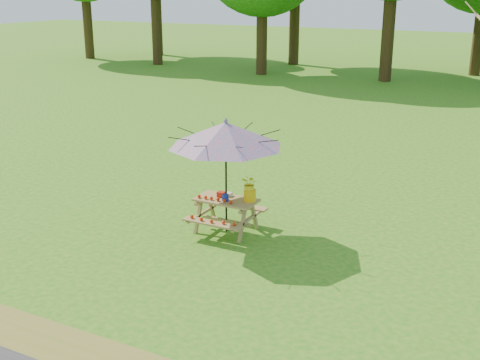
% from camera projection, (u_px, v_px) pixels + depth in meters
% --- Properties ---
extents(ground, '(120.00, 120.00, 0.00)m').
position_uv_depth(ground, '(252.00, 288.00, 9.57)').
color(ground, '#287215').
rests_on(ground, ground).
extents(picnic_table, '(1.20, 1.32, 0.67)m').
position_uv_depth(picnic_table, '(226.00, 216.00, 11.71)').
color(picnic_table, olive).
rests_on(picnic_table, ground).
extents(patio_umbrella, '(2.23, 2.23, 2.25)m').
position_uv_depth(patio_umbrella, '(226.00, 134.00, 11.21)').
color(patio_umbrella, black).
rests_on(patio_umbrella, ground).
extents(produce_bins, '(0.33, 0.41, 0.13)m').
position_uv_depth(produce_bins, '(225.00, 196.00, 11.62)').
color(produce_bins, red).
rests_on(produce_bins, picnic_table).
extents(tomatoes_row, '(0.77, 0.13, 0.07)m').
position_uv_depth(tomatoes_row, '(215.00, 199.00, 11.50)').
color(tomatoes_row, red).
rests_on(tomatoes_row, picnic_table).
extents(flower_bucket, '(0.35, 0.32, 0.52)m').
position_uv_depth(flower_bucket, '(250.00, 187.00, 11.41)').
color(flower_bucket, '#FFB40D').
rests_on(flower_bucket, picnic_table).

